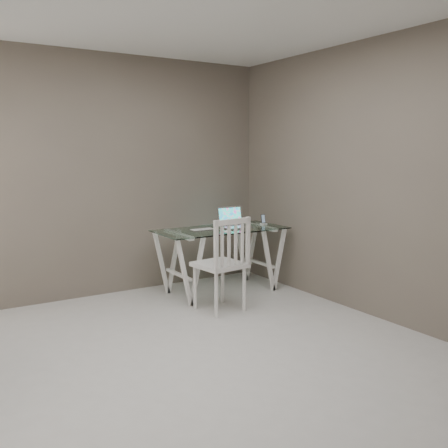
# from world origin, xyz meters

# --- Properties ---
(room) EXTENTS (4.50, 4.52, 2.71)m
(room) POSITION_xyz_m (-0.06, 0.02, 1.72)
(room) COLOR #B7B4B0
(room) RESTS_ON ground
(desk) EXTENTS (1.50, 0.70, 0.75)m
(desk) POSITION_xyz_m (1.17, 1.61, 0.38)
(desk) COLOR silver
(desk) RESTS_ON ground
(chair) EXTENTS (0.49, 0.49, 0.98)m
(chair) POSITION_xyz_m (0.81, 0.97, 0.54)
(chair) COLOR silver
(chair) RESTS_ON ground
(laptop) EXTENTS (0.33, 0.28, 0.23)m
(laptop) POSITION_xyz_m (1.36, 1.64, 0.80)
(laptop) COLOR #BCBCC1
(laptop) RESTS_ON desk
(keyboard) EXTENTS (0.28, 0.12, 0.01)m
(keyboard) POSITION_xyz_m (0.95, 1.65, 0.75)
(keyboard) COLOR silver
(keyboard) RESTS_ON desk
(mouse) EXTENTS (0.10, 0.06, 0.03)m
(mouse) POSITION_xyz_m (1.07, 1.32, 0.76)
(mouse) COLOR white
(mouse) RESTS_ON desk
(phone_dock) EXTENTS (0.07, 0.07, 0.12)m
(phone_dock) POSITION_xyz_m (1.79, 1.63, 0.78)
(phone_dock) COLOR white
(phone_dock) RESTS_ON desk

